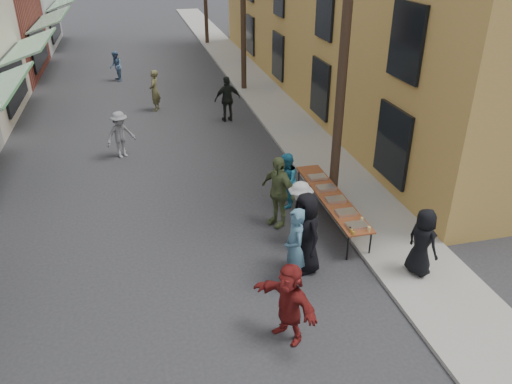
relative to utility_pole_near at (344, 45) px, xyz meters
name	(u,v)px	position (x,y,z in m)	size (l,w,h in m)	color
ground	(203,282)	(-4.30, -3.00, -4.50)	(120.00, 120.00, 0.00)	#28282B
sidewalk	(258,88)	(0.70, 12.00, -4.45)	(2.20, 60.00, 0.10)	gray
utility_pole_near	(344,45)	(0.00, 0.00, 0.00)	(0.26, 0.26, 9.00)	#2D2116
serving_table	(331,197)	(-0.50, -1.07, -3.79)	(0.70, 4.00, 0.75)	brown
catering_tray_sausage	(357,226)	(-0.50, -2.72, -3.71)	(0.50, 0.33, 0.08)	maroon
catering_tray_foil_b	(346,212)	(-0.50, -2.07, -3.71)	(0.50, 0.33, 0.08)	#B2B2B7
catering_tray_buns	(336,200)	(-0.50, -1.37, -3.71)	(0.50, 0.33, 0.08)	tan
catering_tray_foil_d	(326,188)	(-0.50, -0.67, -3.71)	(0.50, 0.33, 0.08)	#B2B2B7
catering_tray_buns_end	(317,177)	(-0.50, 0.03, -3.71)	(0.50, 0.33, 0.08)	tan
condiment_jar_a	(353,233)	(-0.72, -3.02, -3.71)	(0.07, 0.07, 0.08)	#A57F26
condiment_jar_b	(352,231)	(-0.72, -2.92, -3.71)	(0.07, 0.07, 0.08)	#A57F26
condiment_jar_c	(350,229)	(-0.72, -2.82, -3.71)	(0.07, 0.07, 0.08)	#A57F26
cup_stack	(369,229)	(-0.30, -2.97, -3.69)	(0.08, 0.08, 0.12)	tan
guest_front_a	(306,233)	(-1.90, -3.04, -3.51)	(0.97, 0.63, 1.98)	black
guest_front_b	(295,248)	(-2.33, -3.52, -3.55)	(0.69, 0.46, 1.90)	#446E84
guest_front_c	(286,181)	(-1.46, -0.02, -3.69)	(0.79, 0.61, 1.62)	teal
guest_front_d	(300,213)	(-1.66, -1.89, -3.66)	(1.08, 0.62, 1.68)	beige
guest_front_e	(278,192)	(-1.96, -0.93, -3.51)	(1.16, 0.48, 1.98)	#5D6D3F
guest_queue_back	(289,302)	(-2.93, -5.08, -3.66)	(1.56, 0.50, 1.68)	maroon
server	(422,242)	(0.54, -3.91, -3.59)	(0.79, 0.52, 1.62)	black
passerby_left	(120,135)	(-5.99, 4.78, -3.67)	(1.07, 0.61, 1.66)	slate
passerby_mid	(228,99)	(-1.67, 7.62, -3.56)	(1.10, 0.46, 1.88)	black
passerby_right	(155,91)	(-4.51, 9.77, -3.60)	(0.65, 0.43, 1.79)	brown
passerby_far	(116,66)	(-6.18, 15.28, -3.72)	(0.76, 0.59, 1.57)	#4E6F97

